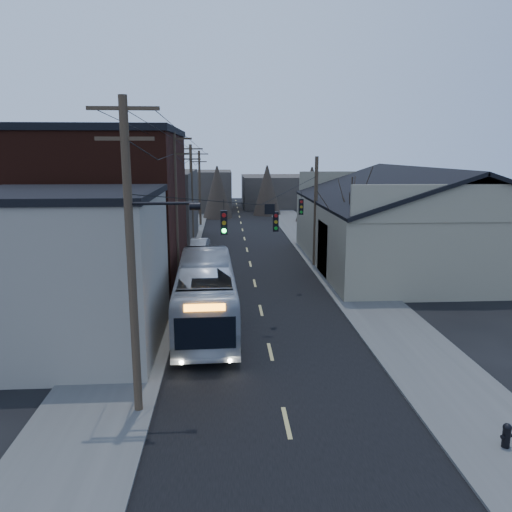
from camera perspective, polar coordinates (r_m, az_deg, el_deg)
The scene contains 15 objects.
ground at distance 15.76m, azimuth 4.46°, elevation -22.15°, with size 160.00×160.00×0.00m, color black.
road_surface at distance 43.88m, azimuth -0.92°, elevation 0.22°, with size 9.00×110.00×0.02m, color black.
sidewalk_left at distance 44.06m, azimuth -9.40°, elevation 0.17°, with size 4.00×110.00×0.12m, color #474744.
sidewalk_right at distance 44.63m, azimuth 7.45°, elevation 0.38°, with size 4.00×110.00×0.12m, color #474744.
building_clapboard at distance 23.65m, azimuth -20.81°, elevation -1.94°, with size 8.00×8.00×7.00m, color gray.
building_brick at distance 34.13m, azimuth -17.23°, elevation 4.86°, with size 10.00×12.00×10.00m, color black.
building_left_far at distance 49.81m, azimuth -12.29°, elevation 5.40°, with size 9.00×14.00×7.00m, color #38322C.
warehouse at distance 41.23m, azimuth 17.78°, elevation 2.70°, with size 16.16×20.60×7.73m.
building_far_left at distance 78.27m, azimuth -6.54°, elevation 7.44°, with size 10.00×12.00×6.00m, color #38322C.
building_far_right at distance 83.66m, azimuth 2.64°, elevation 7.43°, with size 12.00×14.00×5.00m, color #38322C.
bare_tree at distance 34.40m, azimuth 10.73°, elevation 2.88°, with size 0.40×0.40×7.20m, color black.
utility_lines at distance 37.30m, azimuth -5.34°, elevation 5.81°, with size 11.24×45.28×10.50m.
bus at distance 25.84m, azimuth -5.76°, elevation -4.26°, with size 2.83×12.08×3.37m, color #ADB2B9.
parked_car at distance 43.92m, azimuth -6.55°, elevation 1.05°, with size 1.44×4.14×1.36m, color #999DA1.
fire_hydrant at distance 17.49m, azimuth 26.72°, elevation -17.76°, with size 0.37×0.26×0.77m.
Camera 1 is at (-1.93, -12.95, 8.78)m, focal length 35.00 mm.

